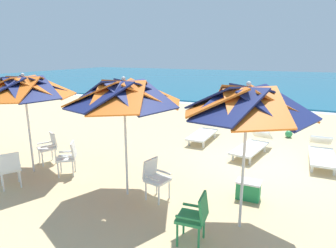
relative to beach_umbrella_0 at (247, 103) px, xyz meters
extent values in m
plane|color=#D3B784|center=(-0.07, 3.24, -2.24)|extent=(80.00, 80.00, 0.00)
cube|color=#19607F|center=(-0.07, 30.37, -2.19)|extent=(80.00, 36.00, 0.10)
cube|color=white|center=(-0.07, 12.07, -2.23)|extent=(80.00, 0.70, 0.01)
cylinder|color=silver|center=(0.00, 0.00, -1.18)|extent=(0.05, 0.05, 2.12)
cube|color=orange|center=(0.48, 0.20, 0.03)|extent=(1.18, 1.15, 0.52)
cube|color=navy|center=(0.20, 0.48, 0.03)|extent=(1.13, 1.23, 0.52)
cube|color=orange|center=(-0.20, 0.48, 0.03)|extent=(1.15, 1.18, 0.52)
cube|color=navy|center=(-0.48, 0.20, 0.03)|extent=(1.23, 1.13, 0.52)
cube|color=orange|center=(-0.48, -0.20, 0.03)|extent=(1.18, 1.15, 0.52)
cube|color=navy|center=(-0.20, -0.48, 0.03)|extent=(1.13, 1.23, 0.52)
cube|color=orange|center=(0.20, -0.48, 0.03)|extent=(1.15, 1.18, 0.52)
cube|color=navy|center=(0.48, -0.20, 0.03)|extent=(1.23, 1.13, 0.52)
sphere|color=silver|center=(0.00, 0.00, 0.31)|extent=(0.08, 0.08, 0.08)
cube|color=#2D8C4C|center=(-0.64, -0.78, -1.80)|extent=(0.48, 0.48, 0.05)
cube|color=#2D8C4C|center=(-0.44, -0.76, -1.57)|extent=(0.13, 0.42, 0.40)
cube|color=#2D8C4C|center=(-0.63, -0.98, -1.69)|extent=(0.40, 0.07, 0.03)
cube|color=#2D8C4C|center=(-0.66, -0.58, -1.69)|extent=(0.40, 0.07, 0.03)
cylinder|color=#2D8C4C|center=(-0.80, -0.97, -2.03)|extent=(0.04, 0.04, 0.41)
cylinder|color=#2D8C4C|center=(-0.83, -0.62, -2.03)|extent=(0.04, 0.04, 0.41)
cylinder|color=#2D8C4C|center=(-0.45, -0.94, -2.03)|extent=(0.04, 0.04, 0.41)
cylinder|color=#2D8C4C|center=(-0.48, -0.59, -2.03)|extent=(0.04, 0.04, 0.41)
cylinder|color=silver|center=(-2.49, 0.20, -1.20)|extent=(0.05, 0.05, 2.09)
cube|color=orange|center=(-1.95, 0.42, 0.00)|extent=(1.34, 1.28, 0.53)
cube|color=navy|center=(-2.27, 0.74, 0.00)|extent=(1.27, 1.37, 0.53)
cube|color=orange|center=(-2.71, 0.74, 0.00)|extent=(1.28, 1.34, 0.53)
cube|color=navy|center=(-3.03, 0.42, 0.00)|extent=(1.37, 1.27, 0.53)
cube|color=orange|center=(-3.03, -0.02, 0.00)|extent=(1.34, 1.28, 0.53)
cube|color=navy|center=(-2.71, -0.34, 0.00)|extent=(1.27, 1.37, 0.53)
cube|color=orange|center=(-2.27, -0.34, 0.00)|extent=(1.28, 1.34, 0.53)
cube|color=navy|center=(-1.95, -0.02, 0.00)|extent=(1.37, 1.27, 0.53)
sphere|color=silver|center=(-2.49, 0.20, 0.30)|extent=(0.08, 0.08, 0.08)
cube|color=white|center=(-1.78, 0.28, -1.80)|extent=(0.53, 0.53, 0.05)
cube|color=white|center=(-1.98, 0.32, -1.57)|extent=(0.19, 0.43, 0.40)
cube|color=white|center=(-1.74, 0.47, -1.69)|extent=(0.40, 0.13, 0.03)
cube|color=white|center=(-1.83, 0.08, -1.69)|extent=(0.40, 0.13, 0.03)
cylinder|color=white|center=(-1.57, 0.41, -2.03)|extent=(0.04, 0.04, 0.41)
cylinder|color=white|center=(-1.65, 0.07, -2.03)|extent=(0.04, 0.04, 0.41)
cylinder|color=white|center=(-1.92, 0.49, -2.03)|extent=(0.04, 0.04, 0.41)
cylinder|color=white|center=(-1.99, 0.15, -2.03)|extent=(0.04, 0.04, 0.41)
cylinder|color=silver|center=(-5.41, 0.24, -1.20)|extent=(0.05, 0.05, 2.07)
cube|color=orange|center=(-4.87, 0.46, -0.01)|extent=(1.35, 1.28, 0.52)
cube|color=navy|center=(-5.19, 0.77, -0.01)|extent=(1.27, 1.37, 0.52)
cube|color=orange|center=(-5.63, 0.77, -0.01)|extent=(1.28, 1.35, 0.52)
cube|color=navy|center=(-5.95, 0.46, -0.01)|extent=(1.37, 1.27, 0.52)
cube|color=orange|center=(-5.95, 0.01, -0.01)|extent=(1.35, 1.28, 0.52)
cube|color=orange|center=(-5.19, -0.30, -0.01)|extent=(1.28, 1.35, 0.52)
cube|color=navy|center=(-4.87, 0.01, -0.01)|extent=(1.37, 1.27, 0.52)
sphere|color=silver|center=(-5.41, 0.24, 0.28)|extent=(0.08, 0.08, 0.08)
cube|color=white|center=(-4.46, 0.45, -1.80)|extent=(0.61, 0.61, 0.05)
cube|color=white|center=(-4.30, 0.56, -1.57)|extent=(0.32, 0.40, 0.40)
cube|color=white|center=(-4.35, 0.28, -1.69)|extent=(0.35, 0.26, 0.03)
cube|color=white|center=(-4.57, 0.61, -1.69)|extent=(0.35, 0.26, 0.03)
cylinder|color=white|center=(-4.51, 0.20, -2.03)|extent=(0.04, 0.04, 0.41)
cylinder|color=white|center=(-4.71, 0.49, -2.03)|extent=(0.04, 0.04, 0.41)
cylinder|color=white|center=(-4.22, 0.40, -2.03)|extent=(0.04, 0.04, 0.41)
cylinder|color=white|center=(-4.42, 0.69, -2.03)|extent=(0.04, 0.04, 0.41)
cube|color=white|center=(-5.14, -0.62, -1.80)|extent=(0.60, 0.60, 0.05)
cube|color=white|center=(-4.97, -0.72, -1.57)|extent=(0.30, 0.41, 0.40)
cube|color=white|center=(-5.04, -0.45, -1.69)|extent=(0.36, 0.24, 0.03)
cylinder|color=white|center=(-5.38, -0.68, -2.03)|extent=(0.04, 0.04, 0.41)
cylinder|color=white|center=(-5.20, -0.38, -2.03)|extent=(0.04, 0.04, 0.41)
cylinder|color=white|center=(-5.08, -0.86, -2.03)|extent=(0.04, 0.04, 0.41)
cylinder|color=white|center=(-4.90, -0.56, -2.03)|extent=(0.04, 0.04, 0.41)
cube|color=white|center=(-5.54, 0.84, -1.80)|extent=(0.60, 0.60, 0.05)
cube|color=white|center=(-5.45, 1.01, -1.57)|extent=(0.41, 0.28, 0.40)
cube|color=white|center=(-5.37, 0.74, -1.69)|extent=(0.22, 0.37, 0.03)
cube|color=white|center=(-5.72, 0.93, -1.69)|extent=(0.22, 0.37, 0.03)
cylinder|color=white|center=(-5.47, 0.60, -2.03)|extent=(0.04, 0.04, 0.41)
cylinder|color=white|center=(-5.78, 0.76, -2.03)|extent=(0.04, 0.04, 0.41)
cylinder|color=white|center=(-5.31, 0.91, -2.03)|extent=(0.04, 0.04, 0.41)
cylinder|color=white|center=(-5.62, 1.07, -2.03)|extent=(0.04, 0.04, 0.41)
cube|color=white|center=(1.48, 3.90, -1.99)|extent=(0.65, 1.71, 0.06)
cube|color=white|center=(1.47, 4.95, -1.80)|extent=(0.61, 0.48, 0.36)
cube|color=white|center=(1.74, 3.26, -2.13)|extent=(0.06, 0.06, 0.22)
cube|color=white|center=(1.23, 3.26, -2.13)|extent=(0.06, 0.06, 0.22)
cube|color=white|center=(1.73, 4.54, -2.13)|extent=(0.06, 0.06, 0.22)
cube|color=white|center=(1.22, 4.53, -2.13)|extent=(0.06, 0.06, 0.22)
cube|color=white|center=(-0.46, 3.82, -1.99)|extent=(0.96, 1.79, 0.06)
cube|color=white|center=(-0.26, 4.86, -1.80)|extent=(0.69, 0.59, 0.36)
cube|color=white|center=(-0.34, 3.15, -2.13)|extent=(0.06, 0.06, 0.22)
cube|color=white|center=(-0.84, 3.25, -2.13)|extent=(0.06, 0.06, 0.22)
cube|color=white|center=(-0.09, 4.40, -2.13)|extent=(0.06, 0.06, 0.22)
cube|color=white|center=(-0.59, 4.50, -2.13)|extent=(0.06, 0.06, 0.22)
cube|color=white|center=(-2.23, 4.65, -1.99)|extent=(0.67, 1.71, 0.06)
cube|color=white|center=(-2.21, 5.71, -1.80)|extent=(0.62, 0.49, 0.36)
cube|color=white|center=(-1.98, 4.01, -2.13)|extent=(0.06, 0.06, 0.22)
cube|color=white|center=(-2.49, 4.02, -2.13)|extent=(0.06, 0.06, 0.22)
cube|color=white|center=(-1.96, 5.29, -2.13)|extent=(0.06, 0.06, 0.22)
cube|color=white|center=(-2.47, 5.30, -2.13)|extent=(0.06, 0.06, 0.22)
cube|color=#238C4C|center=(-0.04, 1.12, -2.06)|extent=(0.48, 0.32, 0.36)
cube|color=white|center=(-0.04, 1.12, -1.86)|extent=(0.50, 0.34, 0.04)
sphere|color=#2D8C4C|center=(0.52, 6.46, -2.11)|extent=(0.26, 0.26, 0.26)
cube|color=red|center=(-2.84, 11.06, -2.14)|extent=(0.30, 0.24, 0.20)
cube|color=tan|center=(-2.84, 11.04, -1.78)|extent=(0.30, 0.25, 0.54)
sphere|color=tan|center=(-2.84, 11.03, -1.42)|extent=(0.20, 0.20, 0.20)
cube|color=tan|center=(-2.84, 11.46, -2.17)|extent=(0.26, 0.76, 0.14)
camera|label=1|loc=(0.76, -4.70, 0.78)|focal=30.83mm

